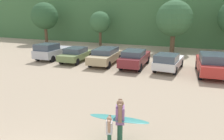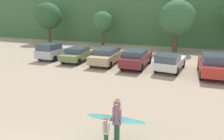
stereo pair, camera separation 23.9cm
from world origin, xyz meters
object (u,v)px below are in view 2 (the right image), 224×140
person_adult (117,119)px  surfboard_teal (116,119)px  parked_car_tan (107,56)px  parked_car_red (214,64)px  parked_car_white (170,62)px  parked_car_maroon (136,58)px  parked_car_olive_green (78,54)px  parked_car_silver (54,51)px  person_child (106,130)px

person_adult → surfboard_teal: person_adult is taller
parked_car_tan → parked_car_red: 8.72m
parked_car_white → parked_car_maroon: bearing=93.0°
parked_car_olive_green → parked_car_red: (11.70, -0.17, 0.15)m
parked_car_silver → person_adult: parked_car_silver is taller
parked_car_tan → parked_car_white: (5.56, -0.14, -0.03)m
parked_car_white → parked_car_tan: bearing=93.2°
parked_car_olive_green → person_child: 13.67m
parked_car_red → parked_car_silver: bearing=84.7°
parked_car_white → parked_car_red: (3.15, -0.20, 0.12)m
parked_car_maroon → person_child: size_ratio=4.18×
parked_car_tan → parked_car_red: size_ratio=0.98×
parked_car_silver → person_adult: size_ratio=2.56×
parked_car_olive_green → parked_car_tan: parked_car_tan is taller
parked_car_white → surfboard_teal: 10.59m
parked_car_white → parked_car_red: 3.16m
parked_car_tan → parked_car_maroon: 2.78m
parked_car_red → person_child: 11.39m
parked_car_olive_green → parked_car_maroon: parked_car_maroon is taller
parked_car_tan → person_child: (5.15, -11.15, -0.13)m
person_adult → person_child: size_ratio=1.41×
parked_car_silver → parked_car_red: 14.48m
parked_car_olive_green → parked_car_maroon: 5.77m
parked_car_maroon → person_adult: size_ratio=2.96×
parked_car_red → parked_car_maroon: bearing=82.7°
parked_car_red → person_child: parked_car_red is taller
parked_car_maroon → parked_car_silver: bearing=88.7°
parked_car_silver → parked_car_white: size_ratio=0.98×
person_child → surfboard_teal: person_child is taller
parked_car_maroon → person_child: (2.37, -11.09, -0.15)m
parked_car_olive_green → parked_car_red: parked_car_red is taller
parked_car_silver → parked_car_white: 11.33m
person_child → parked_car_red: bearing=-127.9°
parked_car_olive_green → person_adult: (8.37, -10.59, 0.20)m
parked_car_maroon → surfboard_teal: size_ratio=2.19×
parked_car_olive_green → person_adult: bearing=-145.7°
parked_car_tan → surfboard_teal: size_ratio=2.14×
parked_car_olive_green → parked_car_red: bearing=-94.8°
person_child → parked_car_tan: bearing=-84.9°
parked_car_silver → parked_car_olive_green: bearing=-91.2°
person_adult → person_child: (-0.23, -0.39, -0.26)m
person_adult → person_child: person_adult is taller
parked_car_silver → person_child: bearing=-136.3°
parked_car_red → parked_car_olive_green: bearing=84.5°
parked_car_tan → person_adult: 12.03m
parked_car_silver → surfboard_teal: parked_car_silver is taller
parked_car_tan → person_adult: person_adult is taller
parked_car_olive_green → surfboard_teal: 13.43m
parked_car_olive_green → person_child: (8.13, -10.98, -0.07)m
parked_car_tan → person_adult: size_ratio=2.89×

